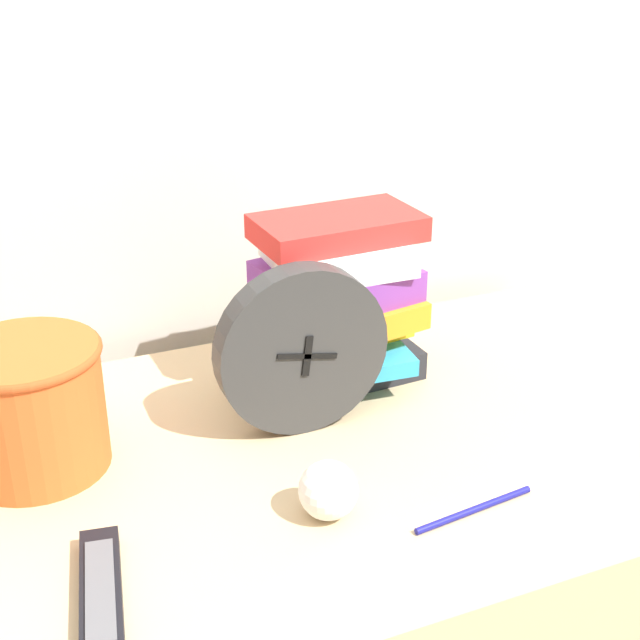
# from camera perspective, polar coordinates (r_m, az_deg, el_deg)

# --- Properties ---
(wall_back) EXTENTS (6.00, 0.04, 2.40)m
(wall_back) POSITION_cam_1_polar(r_m,az_deg,el_deg) (1.34, -8.98, 16.38)
(wall_back) COLOR beige
(wall_back) RESTS_ON ground_plane
(desk_clock) EXTENTS (0.23, 0.04, 0.23)m
(desk_clock) POSITION_cam_1_polar(r_m,az_deg,el_deg) (1.13, -1.15, -1.94)
(desk_clock) COLOR #333333
(desk_clock) RESTS_ON desk
(book_stack) EXTENTS (0.25, 0.21, 0.25)m
(book_stack) POSITION_cam_1_polar(r_m,az_deg,el_deg) (1.24, 0.98, 1.13)
(book_stack) COLOR #232328
(book_stack) RESTS_ON desk
(basket) EXTENTS (0.19, 0.19, 0.16)m
(basket) POSITION_cam_1_polar(r_m,az_deg,el_deg) (1.12, -18.12, -5.14)
(basket) COLOR #E05623
(basket) RESTS_ON desk
(tv_remote) EXTENTS (0.07, 0.20, 0.02)m
(tv_remote) POSITION_cam_1_polar(r_m,az_deg,el_deg) (0.93, -13.83, -16.84)
(tv_remote) COLOR black
(tv_remote) RESTS_ON desk
(crumpled_paper_ball) EXTENTS (0.07, 0.07, 0.07)m
(crumpled_paper_ball) POSITION_cam_1_polar(r_m,az_deg,el_deg) (1.00, 0.43, -10.86)
(crumpled_paper_ball) COLOR white
(crumpled_paper_ball) RESTS_ON desk
(pen) EXTENTS (0.16, 0.03, 0.01)m
(pen) POSITION_cam_1_polar(r_m,az_deg,el_deg) (1.04, 9.84, -11.87)
(pen) COLOR navy
(pen) RESTS_ON desk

